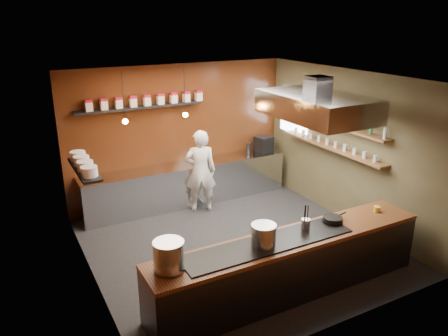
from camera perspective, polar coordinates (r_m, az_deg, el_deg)
floor at (r=8.04m, az=1.60°, el=-10.05°), size 5.00×5.00×0.00m
back_wall at (r=9.58m, az=-5.77°, el=4.45°), size 5.00×0.00×5.00m
left_wall at (r=6.62m, az=-17.45°, el=-3.29°), size 0.00×5.00×5.00m
right_wall at (r=8.88m, az=15.86°, el=2.61°), size 0.00×5.00×5.00m
ceiling at (r=7.07m, az=1.83°, el=11.64°), size 5.00×5.00×0.00m
window_pane at (r=10.00m, az=9.15°, el=7.30°), size 0.00×1.00×1.00m
prep_counter at (r=9.61m, az=-4.80°, el=-2.05°), size 4.60×0.65×0.90m
pass_counter at (r=6.66m, az=8.61°, el=-12.42°), size 4.40×0.72×0.94m
tin_shelf at (r=8.99m, az=-10.91°, el=7.80°), size 2.60×0.26×0.04m
plate_shelf at (r=7.55m, az=-17.83°, el=-0.12°), size 0.30×1.40×0.04m
bottle_shelf_upper at (r=8.88m, az=14.03°, el=5.58°), size 0.26×2.80×0.04m
bottle_shelf_lower at (r=9.00m, az=13.79°, el=2.67°), size 0.26×2.80×0.04m
extractor_hood at (r=7.57m, az=11.98°, el=7.95°), size 1.20×2.00×0.72m
pendant_left at (r=8.25m, az=-12.80°, el=6.29°), size 0.10×0.10×0.95m
pendant_right at (r=8.63m, az=-5.08°, el=7.27°), size 0.10×0.10×0.95m
storage_tins at (r=9.01m, az=-10.05°, el=8.74°), size 2.43×0.13×0.22m
plate_stacks at (r=7.52m, az=-17.91°, el=0.60°), size 0.26×1.16×0.16m
bottles at (r=8.85m, az=14.10°, el=6.46°), size 0.06×2.66×0.24m
wine_glasses at (r=8.97m, az=13.83°, el=3.19°), size 0.07×2.37×0.13m
stockpot_large at (r=5.56m, az=-7.22°, el=-11.26°), size 0.49×0.49×0.38m
stockpot_small at (r=6.05m, az=5.19°, el=-8.78°), size 0.35×0.35×0.33m
utensil_crock at (r=6.61m, az=10.60°, el=-7.26°), size 0.16×0.16×0.17m
frying_pan at (r=6.96m, az=14.02°, el=-6.52°), size 0.49×0.32×0.08m
butter_jar at (r=7.55m, az=19.33°, el=-5.08°), size 0.13×0.13×0.10m
espresso_machine at (r=10.33m, az=5.21°, el=3.16°), size 0.41×0.40×0.36m
chef at (r=9.08m, az=-3.08°, el=-0.42°), size 0.75×0.63×1.76m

